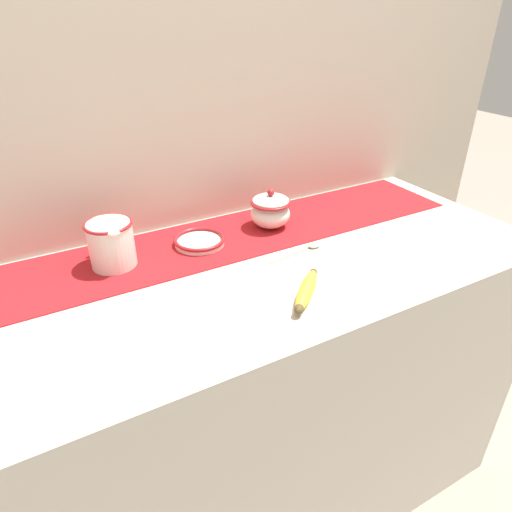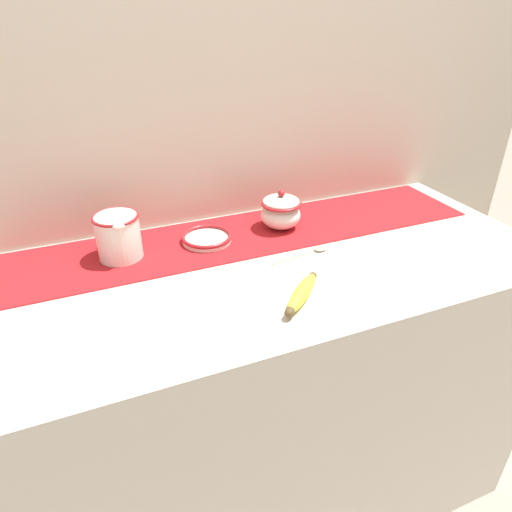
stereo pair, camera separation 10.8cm
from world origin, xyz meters
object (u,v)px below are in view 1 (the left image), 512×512
(small_dish, at_px, (200,241))
(banana, at_px, (306,290))
(cream_pitcher, at_px, (111,242))
(spoon, at_px, (311,247))
(sugar_bowl, at_px, (270,210))

(small_dish, distance_m, banana, 0.36)
(cream_pitcher, distance_m, spoon, 0.51)
(sugar_bowl, relative_size, small_dish, 0.84)
(cream_pitcher, xyz_separation_m, spoon, (0.48, -0.17, -0.06))
(sugar_bowl, xyz_separation_m, banana, (-0.11, -0.35, -0.04))
(cream_pitcher, relative_size, spoon, 0.78)
(banana, bearing_deg, spoon, 52.18)
(sugar_bowl, bearing_deg, banana, -107.86)
(sugar_bowl, bearing_deg, spoon, -79.77)
(sugar_bowl, distance_m, banana, 0.37)
(small_dish, bearing_deg, spoon, -32.58)
(cream_pitcher, height_order, sugar_bowl, cream_pitcher)
(small_dish, relative_size, banana, 0.95)
(sugar_bowl, distance_m, small_dish, 0.23)
(cream_pitcher, xyz_separation_m, sugar_bowl, (0.45, -0.00, -0.01))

